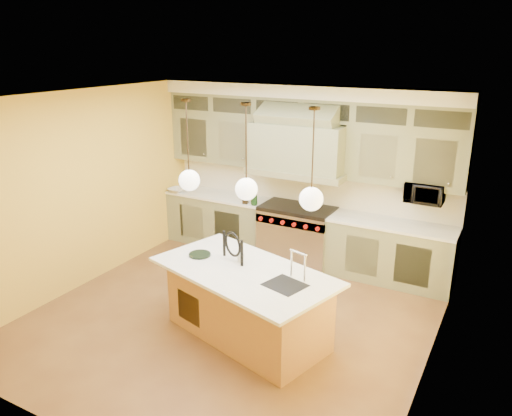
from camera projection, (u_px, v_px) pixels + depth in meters
The scene contains 18 objects.
floor at pixel (231, 318), 6.69m from camera, with size 5.00×5.00×0.00m, color brown.
ceiling at pixel (227, 98), 5.78m from camera, with size 5.00×5.00×0.00m, color white.
wall_back at pixel (307, 173), 8.32m from camera, with size 5.00×5.00×0.00m, color gold.
wall_front at pixel (71, 302), 4.15m from camera, with size 5.00×5.00×0.00m, color gold.
wall_left at pixel (85, 189), 7.38m from camera, with size 5.00×5.00×0.00m, color gold.
wall_right at pixel (437, 254), 5.10m from camera, with size 5.00×5.00×0.00m, color gold.
back_cabinetry at pixel (301, 178), 8.10m from camera, with size 5.00×0.77×2.90m.
range at pixel (297, 234), 8.32m from camera, with size 1.20×0.74×0.96m.
kitchen_island at pixel (247, 302), 6.15m from camera, with size 2.48×1.77×1.35m.
counter_stool at pixel (223, 276), 6.20m from camera, with size 0.60×0.60×1.30m.
microwave at pixel (425, 193), 7.22m from camera, with size 0.54×0.37×0.30m, color black.
oil_bottle_a at pixel (254, 197), 8.27m from camera, with size 0.11×0.11×0.30m, color black.
oil_bottle_b at pixel (245, 198), 8.37m from camera, with size 0.08×0.08×0.18m, color black.
fruit_bowl at pixel (177, 190), 9.04m from camera, with size 0.30×0.30×0.07m, color silver.
cup at pixel (241, 258), 6.19m from camera, with size 0.11×0.11×0.10m, color silver.
pendant_left at pixel (189, 178), 6.05m from camera, with size 0.26×0.26×1.11m.
pendant_center at pixel (246, 187), 5.69m from camera, with size 0.26×0.26×1.11m.
pendant_right at pixel (311, 196), 5.32m from camera, with size 0.26×0.26×1.11m.
Camera 1 is at (3.13, -5.01, 3.50)m, focal length 35.00 mm.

